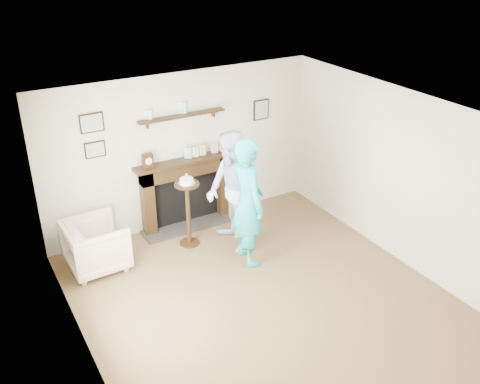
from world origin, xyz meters
name	(u,v)px	position (x,y,z in m)	size (l,w,h in m)	color
ground	(265,301)	(0.00, 0.00, 0.00)	(5.00, 5.00, 0.00)	brown
room_shell	(239,170)	(0.00, 0.69, 1.62)	(4.54, 5.02, 2.52)	beige
armchair	(99,267)	(-1.65, 1.87, 0.00)	(0.79, 0.81, 0.74)	tan
man	(233,246)	(0.30, 1.40, 0.00)	(0.90, 0.70, 1.84)	#A4B4CE
woman	(248,259)	(0.30, 0.97, 0.00)	(0.69, 0.45, 1.90)	#20BAB2
pedestal_table	(188,202)	(-0.25, 1.80, 0.73)	(0.37, 0.37, 1.19)	black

